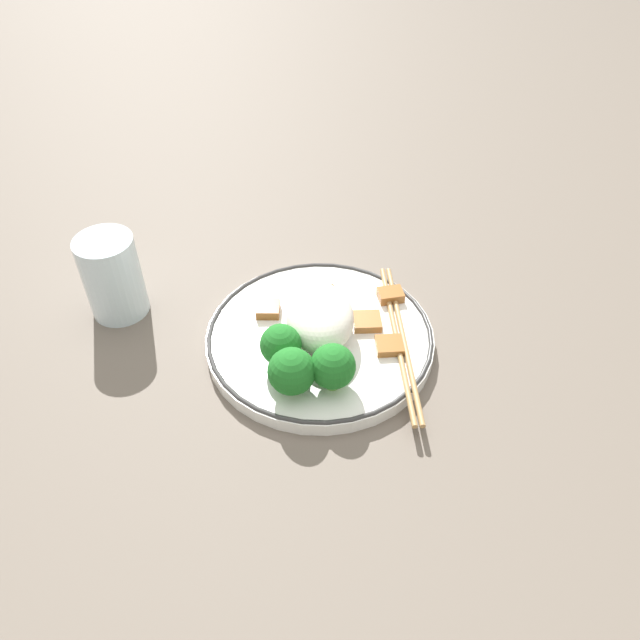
# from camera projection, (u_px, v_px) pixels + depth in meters

# --- Properties ---
(ground_plane) EXTENTS (3.00, 3.00, 0.00)m
(ground_plane) POSITION_uv_depth(u_px,v_px,m) (320.00, 344.00, 0.66)
(ground_plane) COLOR #665B51
(plate) EXTENTS (0.24, 0.24, 0.02)m
(plate) POSITION_uv_depth(u_px,v_px,m) (320.00, 338.00, 0.65)
(plate) COLOR white
(plate) RESTS_ON ground_plane
(rice_mound) EXTENTS (0.09, 0.07, 0.05)m
(rice_mound) POSITION_uv_depth(u_px,v_px,m) (321.00, 316.00, 0.63)
(rice_mound) COLOR white
(rice_mound) RESTS_ON plate
(broccoli_back_left) EXTENTS (0.04, 0.04, 0.05)m
(broccoli_back_left) POSITION_uv_depth(u_px,v_px,m) (281.00, 346.00, 0.60)
(broccoli_back_left) COLOR #72AD4C
(broccoli_back_left) RESTS_ON plate
(broccoli_back_center) EXTENTS (0.05, 0.05, 0.05)m
(broccoli_back_center) POSITION_uv_depth(u_px,v_px,m) (292.00, 372.00, 0.57)
(broccoli_back_center) COLOR #72AD4C
(broccoli_back_center) RESTS_ON plate
(broccoli_back_right) EXTENTS (0.04, 0.04, 0.05)m
(broccoli_back_right) POSITION_uv_depth(u_px,v_px,m) (333.00, 367.00, 0.58)
(broccoli_back_right) COLOR #72AD4C
(broccoli_back_right) RESTS_ON plate
(meat_near_front) EXTENTS (0.03, 0.03, 0.01)m
(meat_near_front) POSITION_uv_depth(u_px,v_px,m) (367.00, 321.00, 0.66)
(meat_near_front) COLOR #9E6633
(meat_near_front) RESTS_ON plate
(meat_near_left) EXTENTS (0.03, 0.03, 0.01)m
(meat_near_left) POSITION_uv_depth(u_px,v_px,m) (268.00, 309.00, 0.67)
(meat_near_left) COLOR brown
(meat_near_left) RESTS_ON plate
(meat_near_right) EXTENTS (0.02, 0.03, 0.01)m
(meat_near_right) POSITION_uv_depth(u_px,v_px,m) (391.00, 295.00, 0.69)
(meat_near_right) COLOR #995B28
(meat_near_right) RESTS_ON plate
(meat_near_back) EXTENTS (0.03, 0.03, 0.01)m
(meat_near_back) POSITION_uv_depth(u_px,v_px,m) (389.00, 346.00, 0.63)
(meat_near_back) COLOR #995B28
(meat_near_back) RESTS_ON plate
(meat_on_rice_edge) EXTENTS (0.04, 0.04, 0.01)m
(meat_on_rice_edge) POSITION_uv_depth(u_px,v_px,m) (324.00, 300.00, 0.68)
(meat_on_rice_edge) COLOR brown
(meat_on_rice_edge) RESTS_ON plate
(chopsticks) EXTENTS (0.22, 0.01, 0.01)m
(chopsticks) POSITION_uv_depth(u_px,v_px,m) (400.00, 339.00, 0.64)
(chopsticks) COLOR #AD8451
(chopsticks) RESTS_ON plate
(drinking_glass) EXTENTS (0.06, 0.06, 0.09)m
(drinking_glass) POSITION_uv_depth(u_px,v_px,m) (113.00, 276.00, 0.67)
(drinking_glass) COLOR silver
(drinking_glass) RESTS_ON ground_plane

